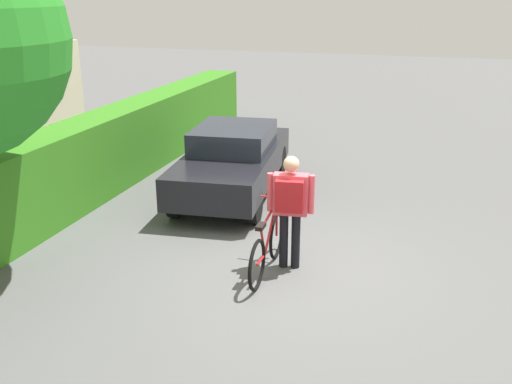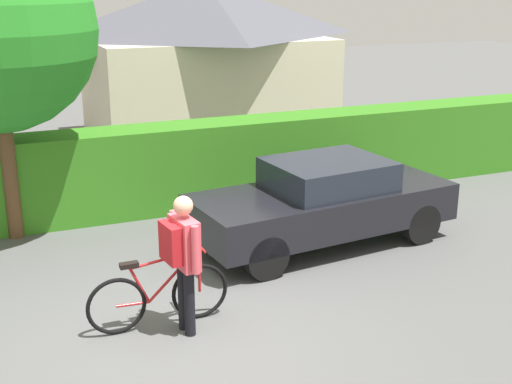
{
  "view_description": "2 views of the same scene",
  "coord_description": "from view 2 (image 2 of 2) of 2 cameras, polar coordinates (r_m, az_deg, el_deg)",
  "views": [
    {
      "loc": [
        -7.52,
        -1.86,
        3.94
      ],
      "look_at": [
        0.35,
        0.61,
        1.02
      ],
      "focal_mm": 40.28,
      "sensor_mm": 36.0,
      "label": 1
    },
    {
      "loc": [
        -2.01,
        -7.13,
        4.11
      ],
      "look_at": [
        1.31,
        0.89,
        1.36
      ],
      "focal_mm": 47.79,
      "sensor_mm": 36.0,
      "label": 2
    }
  ],
  "objects": [
    {
      "name": "person_rider",
      "position": [
        8.0,
        -6.21,
        -4.96
      ],
      "size": [
        0.4,
        0.68,
        1.72
      ],
      "color": "black",
      "rests_on": "ground"
    },
    {
      "name": "bicycle",
      "position": [
        8.46,
        -8.11,
        -8.6
      ],
      "size": [
        1.77,
        0.5,
        1.0
      ],
      "color": "black",
      "rests_on": "ground"
    },
    {
      "name": "parked_car_near",
      "position": [
        10.8,
        5.65,
        -0.77
      ],
      "size": [
        4.34,
        2.09,
        1.38
      ],
      "color": "black",
      "rests_on": "ground"
    },
    {
      "name": "ground_plane",
      "position": [
        8.47,
        -6.03,
        -11.53
      ],
      "size": [
        60.0,
        60.0,
        0.0
      ],
      "primitive_type": "plane",
      "color": "#535353"
    },
    {
      "name": "house_distant",
      "position": [
        17.86,
        -4.24,
        10.98
      ],
      "size": [
        6.07,
        4.35,
        4.03
      ],
      "color": "beige",
      "rests_on": "ground"
    },
    {
      "name": "hedge_row",
      "position": [
        12.29,
        -12.24,
        1.46
      ],
      "size": [
        18.72,
        0.9,
        1.55
      ],
      "primitive_type": "cube",
      "color": "#32771B",
      "rests_on": "ground"
    }
  ]
}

